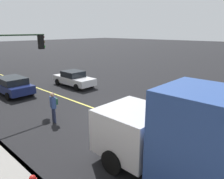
{
  "coord_description": "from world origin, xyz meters",
  "views": [
    {
      "loc": [
        -7.95,
        8.78,
        5.01
      ],
      "look_at": [
        0.13,
        0.12,
        1.67
      ],
      "focal_mm": 33.7,
      "sensor_mm": 36.0,
      "label": 1
    }
  ],
  "objects_px": {
    "car_white": "(74,79)",
    "pedestrian_with_backpack": "(53,105)",
    "traffic_light_mast": "(1,58)",
    "car_navy": "(12,85)"
  },
  "relations": [
    {
      "from": "car_white",
      "to": "traffic_light_mast",
      "type": "relative_size",
      "value": 0.86
    },
    {
      "from": "car_navy",
      "to": "pedestrian_with_backpack",
      "type": "bearing_deg",
      "value": 174.59
    },
    {
      "from": "car_navy",
      "to": "traffic_light_mast",
      "type": "bearing_deg",
      "value": 155.02
    },
    {
      "from": "car_white",
      "to": "pedestrian_with_backpack",
      "type": "xyz_separation_m",
      "value": [
        -5.65,
        5.65,
        0.3
      ]
    },
    {
      "from": "car_white",
      "to": "traffic_light_mast",
      "type": "height_order",
      "value": "traffic_light_mast"
    },
    {
      "from": "car_navy",
      "to": "car_white",
      "type": "relative_size",
      "value": 1.03
    },
    {
      "from": "pedestrian_with_backpack",
      "to": "traffic_light_mast",
      "type": "height_order",
      "value": "traffic_light_mast"
    },
    {
      "from": "traffic_light_mast",
      "to": "pedestrian_with_backpack",
      "type": "bearing_deg",
      "value": -153.37
    },
    {
      "from": "car_navy",
      "to": "traffic_light_mast",
      "type": "distance_m",
      "value": 5.68
    },
    {
      "from": "car_navy",
      "to": "traffic_light_mast",
      "type": "relative_size",
      "value": 0.89
    }
  ]
}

